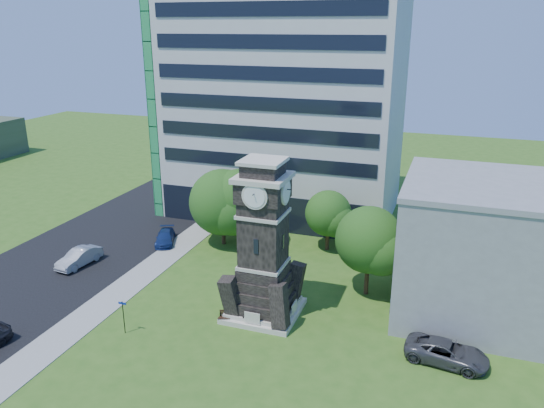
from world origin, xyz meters
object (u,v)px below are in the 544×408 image
at_px(car_street_north, 165,237).
at_px(car_east_lot, 447,352).
at_px(park_bench, 232,316).
at_px(street_sign, 123,313).
at_px(clock_tower, 263,250).
at_px(car_street_mid, 79,258).

bearing_deg(car_street_north, car_east_lot, -46.10).
relative_size(park_bench, street_sign, 0.77).
xyz_separation_m(clock_tower, car_east_lot, (13.54, -1.95, -4.53)).
distance_m(car_street_mid, car_street_north, 8.70).
bearing_deg(car_street_north, park_bench, -66.64).
bearing_deg(street_sign, car_street_mid, 140.18).
height_order(car_street_mid, park_bench, car_street_mid).
relative_size(car_street_mid, car_east_lot, 0.87).
relative_size(clock_tower, car_street_north, 2.87).
bearing_deg(car_street_north, street_sign, -93.23).
bearing_deg(car_street_mid, park_bench, -8.04).
bearing_deg(car_east_lot, clock_tower, 89.29).
bearing_deg(car_street_mid, clock_tower, -0.68).
bearing_deg(clock_tower, car_street_north, 145.98).
bearing_deg(clock_tower, street_sign, -144.79).
height_order(car_street_mid, street_sign, street_sign).
height_order(car_street_mid, car_street_north, car_street_mid).
bearing_deg(park_bench, street_sign, -171.10).
bearing_deg(car_east_lot, car_street_north, 74.87).
bearing_deg(street_sign, car_east_lot, 8.94).
distance_m(car_east_lot, street_sign, 22.42).
xyz_separation_m(car_street_mid, street_sign, (10.59, -8.38, 0.84)).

